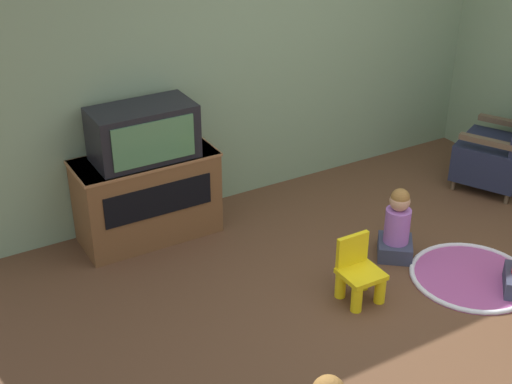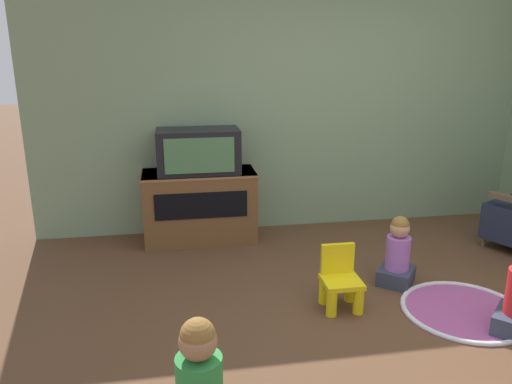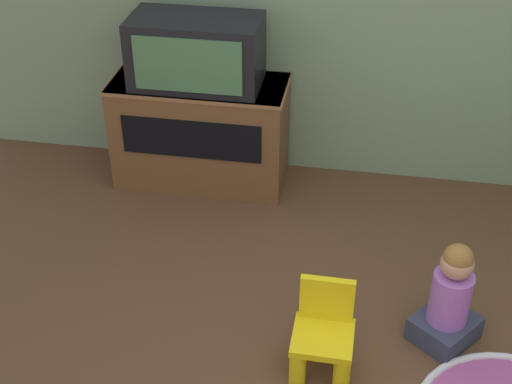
{
  "view_description": "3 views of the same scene",
  "coord_description": "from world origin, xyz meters",
  "px_view_note": "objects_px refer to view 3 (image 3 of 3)",
  "views": [
    {
      "loc": [
        -3.11,
        -2.9,
        3.08
      ],
      "look_at": [
        -0.99,
        0.74,
        0.83
      ],
      "focal_mm": 50.0,
      "sensor_mm": 36.0,
      "label": 1
    },
    {
      "loc": [
        -1.58,
        -2.91,
        1.91
      ],
      "look_at": [
        -0.98,
        0.64,
        0.84
      ],
      "focal_mm": 35.0,
      "sensor_mm": 36.0,
      "label": 2
    },
    {
      "loc": [
        -0.29,
        -2.08,
        2.63
      ],
      "look_at": [
        -0.8,
        0.87,
        0.61
      ],
      "focal_mm": 50.0,
      "sensor_mm": 36.0,
      "label": 3
    }
  ],
  "objects_px": {
    "yellow_kid_chair": "(323,338)",
    "child_watching_right": "(450,300)",
    "tv_cabinet": "(201,131)",
    "television": "(196,52)"
  },
  "relations": [
    {
      "from": "tv_cabinet",
      "to": "yellow_kid_chair",
      "type": "relative_size",
      "value": 2.39
    },
    {
      "from": "television",
      "to": "yellow_kid_chair",
      "type": "height_order",
      "value": "television"
    },
    {
      "from": "yellow_kid_chair",
      "to": "child_watching_right",
      "type": "xyz_separation_m",
      "value": [
        0.59,
        0.29,
        0.06
      ]
    },
    {
      "from": "television",
      "to": "child_watching_right",
      "type": "distance_m",
      "value": 2.08
    },
    {
      "from": "television",
      "to": "yellow_kid_chair",
      "type": "xyz_separation_m",
      "value": [
        0.95,
        -1.52,
        -0.73
      ]
    },
    {
      "from": "tv_cabinet",
      "to": "television",
      "type": "bearing_deg",
      "value": -90.0
    },
    {
      "from": "tv_cabinet",
      "to": "yellow_kid_chair",
      "type": "height_order",
      "value": "tv_cabinet"
    },
    {
      "from": "yellow_kid_chair",
      "to": "child_watching_right",
      "type": "bearing_deg",
      "value": 27.03
    },
    {
      "from": "tv_cabinet",
      "to": "child_watching_right",
      "type": "bearing_deg",
      "value": -38.99
    },
    {
      "from": "tv_cabinet",
      "to": "child_watching_right",
      "type": "xyz_separation_m",
      "value": [
        1.54,
        -1.25,
        -0.11
      ]
    }
  ]
}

